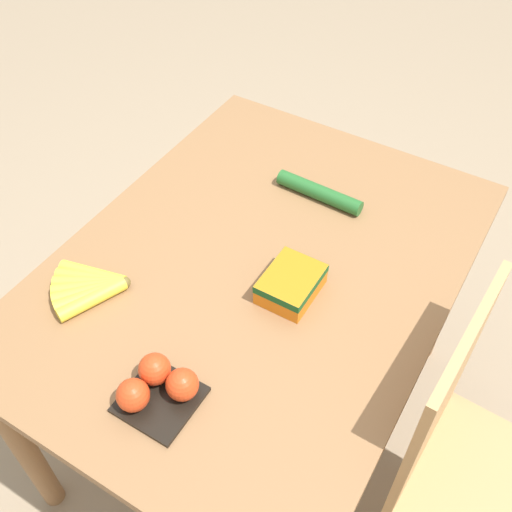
% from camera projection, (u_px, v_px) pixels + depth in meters
% --- Properties ---
extents(ground_plane, '(12.00, 12.00, 0.00)m').
position_uv_depth(ground_plane, '(256.00, 416.00, 2.00)').
color(ground_plane, gray).
extents(dining_table, '(1.21, 0.90, 0.76)m').
position_uv_depth(dining_table, '(256.00, 293.00, 1.53)').
color(dining_table, olive).
rests_on(dining_table, ground_plane).
extents(chair, '(0.44, 0.42, 0.96)m').
position_uv_depth(chair, '(468.00, 473.00, 1.37)').
color(chair, tan).
rests_on(chair, ground_plane).
extents(banana_bunch, '(0.17, 0.18, 0.03)m').
position_uv_depth(banana_bunch, '(91.00, 287.00, 1.38)').
color(banana_bunch, brown).
rests_on(banana_bunch, dining_table).
extents(tomato_pack, '(0.15, 0.15, 0.08)m').
position_uv_depth(tomato_pack, '(157.00, 386.00, 1.18)').
color(tomato_pack, black).
rests_on(tomato_pack, dining_table).
extents(carrot_bag, '(0.15, 0.12, 0.06)m').
position_uv_depth(carrot_bag, '(291.00, 283.00, 1.36)').
color(carrot_bag, orange).
rests_on(carrot_bag, dining_table).
extents(cucumber_near, '(0.05, 0.24, 0.04)m').
position_uv_depth(cucumber_near, '(319.00, 192.00, 1.59)').
color(cucumber_near, '#236028').
rests_on(cucumber_near, dining_table).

